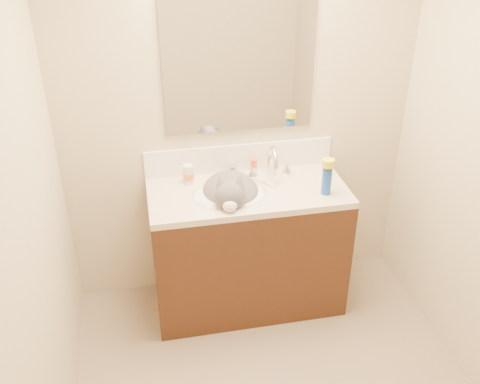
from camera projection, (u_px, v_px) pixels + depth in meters
name	position (u px, v px, depth m)	size (l,w,h in m)	color
room_shell	(302.00, 171.00, 2.07)	(2.24, 2.54, 2.52)	#C5B492
vanity_cabinet	(248.00, 251.00, 3.43)	(1.20, 0.55, 0.82)	#3A1E10
counter_slab	(248.00, 193.00, 3.22)	(1.20, 0.55, 0.04)	beige
basin	(230.00, 204.00, 3.20)	(0.45, 0.36, 0.14)	white
faucet	(272.00, 164.00, 3.32)	(0.28, 0.20, 0.21)	silver
cat	(231.00, 194.00, 3.19)	(0.41, 0.51, 0.36)	#514E51
backsplash	(239.00, 157.00, 3.39)	(1.20, 0.02, 0.18)	white
mirror	(239.00, 66.00, 3.10)	(0.90, 0.02, 0.80)	white
pill_bottle	(188.00, 174.00, 3.26)	(0.07, 0.07, 0.12)	silver
pill_label	(189.00, 176.00, 3.26)	(0.07, 0.07, 0.04)	orange
silver_jar	(233.00, 170.00, 3.37)	(0.05, 0.05, 0.06)	#B7B7BC
amber_bottle	(254.00, 166.00, 3.38)	(0.04, 0.04, 0.09)	#E0511A
toothbrush	(265.00, 183.00, 3.27)	(0.02, 0.15, 0.01)	silver
toothbrush_head	(265.00, 183.00, 3.27)	(0.01, 0.03, 0.01)	#5D89C6
spray_can	(327.00, 182.00, 3.13)	(0.06, 0.06, 0.16)	#1742A7
spray_cap	(328.00, 163.00, 3.07)	(0.07, 0.07, 0.04)	yellow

